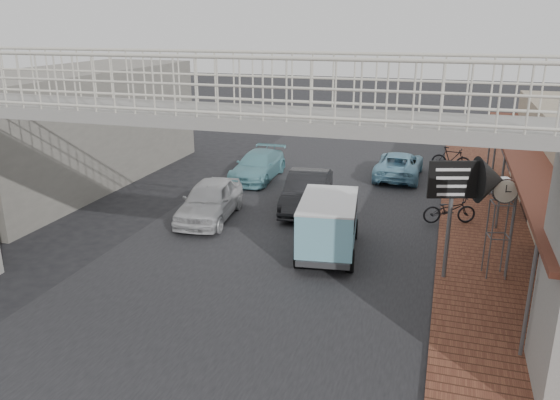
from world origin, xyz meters
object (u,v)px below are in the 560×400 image
Objects in this scene: motorcycle_near at (449,210)px; angkot_far at (258,166)px; white_hatchback at (210,200)px; street_clock at (504,195)px; angkot_curb at (399,165)px; dark_sedan at (307,191)px; motorcycle_far at (451,159)px; angkot_van at (329,218)px; arrow_sign at (486,181)px.

angkot_far is at bearing 45.97° from motorcycle_near.
street_clock is at bearing -19.00° from white_hatchback.
white_hatchback is at bearing 52.61° from angkot_curb.
dark_sedan reaches higher than angkot_curb.
angkot_far is at bearing 129.79° from street_clock.
white_hatchback is 0.97× the size of angkot_curb.
angkot_curb is 2.86m from motorcycle_far.
dark_sedan is 4.80m from angkot_far.
angkot_curb reaches higher than motorcycle_near.
angkot_curb is at bearing 56.81° from dark_sedan.
white_hatchback is 5.67m from angkot_far.
motorcycle_far is (3.59, 11.37, -0.51)m from angkot_van.
white_hatchback is at bearing 149.39° from motorcycle_far.
angkot_curb is 1.24× the size of arrow_sign.
angkot_curb is at bearing 89.21° from arrow_sign.
white_hatchback is 2.24× the size of motorcycle_far.
angkot_curb is at bearing 98.22° from street_clock.
angkot_far reaches higher than motorcycle_near.
white_hatchback is at bearing 155.63° from street_clock.
motorcycle_far is at bearing 65.16° from angkot_van.
white_hatchback is 5.21m from angkot_van.
motorcycle_far reaches higher than motorcycle_near.
motorcycle_near is (8.45, 1.84, -0.12)m from white_hatchback.
angkot_curb is at bearing 75.25° from angkot_van.
arrow_sign is (0.76, -12.03, 2.25)m from motorcycle_far.
white_hatchback reaches higher than angkot_curb.
angkot_van reaches higher than white_hatchback.
dark_sedan is 1.51× the size of street_clock.
motorcycle_near is at bearing -8.88° from dark_sedan.
angkot_van is (1.71, -4.00, 0.45)m from dark_sedan.
angkot_van is 5.19m from motorcycle_near.
angkot_van is at bearing -72.53° from dark_sedan.
angkot_far is (-3.26, 3.52, -0.09)m from dark_sedan.
white_hatchback is 9.79m from arrow_sign.
angkot_far is at bearing 125.22° from motorcycle_far.
motorcycle_near is (5.30, -0.30, -0.12)m from dark_sedan.
arrow_sign is (6.06, -4.65, 2.19)m from dark_sedan.
street_clock reaches higher than angkot_curb.
motorcycle_far is (0.00, 7.67, 0.07)m from motorcycle_near.
white_hatchback is at bearing -151.39° from dark_sedan.
motorcycle_far is at bearing 84.75° from street_clock.
dark_sedan is at bearing 63.02° from angkot_curb.
angkot_van reaches higher than dark_sedan.
street_clock is at bearing -39.21° from dark_sedan.
angkot_far is 12.75m from street_clock.
angkot_van is (4.85, -1.86, 0.46)m from white_hatchback.
white_hatchback is 8.64m from motorcycle_near.
angkot_van is at bearing -27.04° from white_hatchback.
arrow_sign is (9.32, -8.17, 2.29)m from angkot_far.
motorcycle_near is at bearing 111.74° from angkot_curb.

